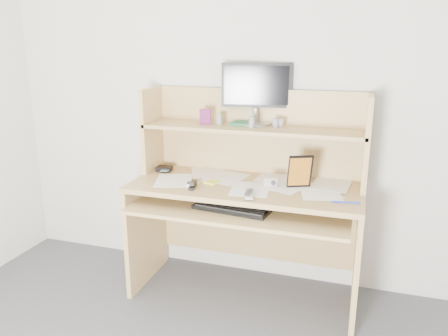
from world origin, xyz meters
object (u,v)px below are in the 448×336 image
(tv_remote, at_px, (249,194))
(monitor, at_px, (256,92))
(game_case, at_px, (300,171))
(desk, at_px, (248,189))
(keyboard, at_px, (232,208))

(tv_remote, height_order, monitor, monitor)
(game_case, bearing_deg, desk, 145.68)
(keyboard, xyz_separation_m, game_case, (0.35, 0.21, 0.19))
(keyboard, bearing_deg, monitor, 93.83)
(game_case, xyz_separation_m, monitor, (-0.33, 0.24, 0.43))
(desk, relative_size, monitor, 3.17)
(game_case, bearing_deg, tv_remote, -162.50)
(tv_remote, distance_m, game_case, 0.35)
(keyboard, xyz_separation_m, monitor, (0.03, 0.45, 0.62))
(tv_remote, xyz_separation_m, monitor, (-0.08, 0.46, 0.52))
(tv_remote, bearing_deg, keyboard, 158.72)
(tv_remote, bearing_deg, desk, 90.53)
(desk, distance_m, tv_remote, 0.30)
(desk, xyz_separation_m, game_case, (0.32, -0.06, 0.16))
(game_case, bearing_deg, keyboard, -173.59)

